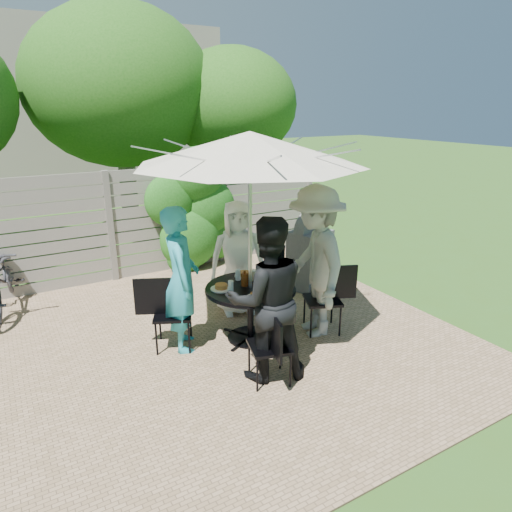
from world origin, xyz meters
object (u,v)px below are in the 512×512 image
plate_right (279,282)px  bicycle (3,278)px  chair_back (237,292)px  chair_right (323,312)px  chair_left (173,327)px  plate_back (245,275)px  glass_front (264,289)px  syrup_jug (245,280)px  patio_table (250,303)px  plate_left (221,287)px  person_right (315,262)px  plate_front (257,296)px  person_back (238,258)px  person_front (267,300)px  glass_left (231,286)px  glass_back (238,275)px  umbrella (250,148)px  bbq_grill (310,254)px  person_left (181,280)px  chair_front (270,361)px  glass_right (269,277)px  coffee_cup (254,275)px

plate_right → bicycle: 3.98m
chair_back → chair_right: size_ratio=0.93×
chair_left → plate_back: (1.03, 0.05, 0.47)m
glass_front → syrup_jug: bearing=100.7°
plate_right → bicycle: size_ratio=0.14×
patio_table → chair_left: (-0.92, 0.29, -0.23)m
patio_table → plate_left: 0.43m
person_right → plate_front: (-0.90, -0.10, -0.23)m
plate_right → bicycle: (-2.96, 2.65, -0.25)m
chair_right → plate_front: size_ratio=3.49×
person_back → person_right: bearing=-45.0°
bicycle → syrup_jug: bearing=-30.9°
person_back → plate_left: size_ratio=6.24×
person_front → plate_front: person_front is taller
chair_back → person_front: bearing=4.9°
plate_front → glass_left: size_ratio=1.86×
glass_left → person_back: bearing=57.2°
person_front → glass_back: 1.10m
umbrella → bbq_grill: size_ratio=2.59×
plate_left → glass_front: glass_front is taller
umbrella → chair_left: size_ratio=3.61×
person_left → person_right: person_right is taller
chair_right → syrup_jug: size_ratio=5.68×
chair_back → person_front: (-0.53, -1.71, 0.65)m
chair_front → glass_front: 0.89m
patio_table → person_left: size_ratio=0.78×
plate_back → glass_right: bearing=-61.8°
person_back → plate_back: size_ratio=6.24×
plate_front → bbq_grill: bbq_grill is taller
chair_left → person_right: person_right is taller
patio_table → glass_left: glass_left is taller
plate_right → plate_left: bearing=162.7°
chair_right → glass_right: size_ratio=6.49×
patio_table → plate_left: size_ratio=5.28×
plate_front → glass_front: size_ratio=1.86×
person_right → bicycle: bearing=-111.9°
person_left → bicycle: 2.96m
glass_back → person_front: bearing=-101.8°
plate_front → glass_right: glass_right is taller
person_front → coffee_cup: size_ratio=15.02×
person_right → chair_right: bearing=89.3°
chair_back → coffee_cup: 0.92m
chair_back → person_left: size_ratio=0.48×
plate_right → chair_front: bearing=-127.7°
bicycle → glass_back: bearing=-28.1°
plate_right → glass_back: glass_back is taller
glass_front → chair_right: bearing=-0.6°
chair_right → plate_back: chair_right is taller
plate_back → coffee_cup: 0.18m
glass_left → bicycle: bicycle is taller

